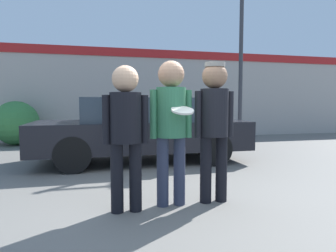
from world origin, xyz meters
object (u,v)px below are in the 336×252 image
Objects in this scene: parked_car_near at (140,129)px; person_left at (126,125)px; street_lamp at (248,25)px; shrub at (16,123)px; person_right at (214,117)px; person_middle_with_frisbee at (171,118)px.

person_left is at bearing -101.98° from parked_car_near.
street_lamp reaches higher than shrub.
person_right reaches higher than parked_car_near.
person_middle_with_frisbee reaches higher than person_left.
person_middle_with_frisbee reaches higher than person_right.
person_left reaches higher than parked_car_near.
parked_car_near is at bearing 99.52° from person_right.
person_middle_with_frisbee is 0.31× the size of street_lamp.
person_right is at bearing 4.05° from person_left.
person_right is at bearing -123.15° from street_lamp.
person_right is 0.31× the size of street_lamp.
person_left is at bearing -131.55° from street_lamp.
street_lamp reaches higher than person_right.
parked_car_near is 4.91m from shrub.
person_right is at bearing -59.77° from shrub.
person_left is at bearing -171.43° from person_middle_with_frisbee.
parked_car_near is at bearing -47.13° from shrub.
shrub is at bearing 164.19° from street_lamp.
person_right is at bearing -80.48° from parked_car_near.
person_middle_with_frisbee is 1.33× the size of shrub.
person_right is 1.33× the size of shrub.
shrub is (-3.34, 3.60, -0.04)m from parked_car_near.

